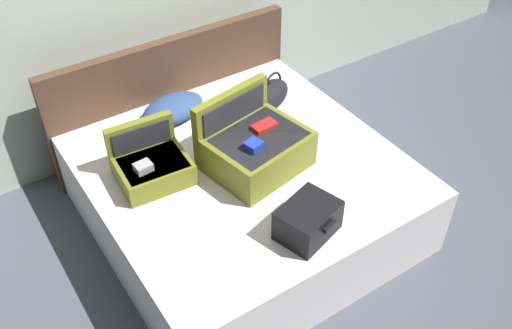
% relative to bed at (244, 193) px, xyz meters
% --- Properties ---
extents(ground_plane, '(12.00, 12.00, 0.00)m').
position_rel_bed_xyz_m(ground_plane, '(0.00, -0.40, -0.26)').
color(ground_plane, '#4C515B').
extents(bed, '(1.88, 1.89, 0.51)m').
position_rel_bed_xyz_m(bed, '(0.00, 0.00, 0.00)').
color(bed, silver).
rests_on(bed, ground).
extents(headboard, '(1.91, 0.08, 0.95)m').
position_rel_bed_xyz_m(headboard, '(0.00, 0.98, 0.22)').
color(headboard, '#4C3323').
rests_on(headboard, ground).
extents(hard_case_large, '(0.67, 0.61, 0.45)m').
position_rel_bed_xyz_m(hard_case_large, '(0.06, -0.04, 0.41)').
color(hard_case_large, olive).
rests_on(hard_case_large, bed).
extents(hard_case_medium, '(0.45, 0.41, 0.33)m').
position_rel_bed_xyz_m(hard_case_medium, '(-0.53, 0.21, 0.36)').
color(hard_case_medium, olive).
rests_on(hard_case_medium, bed).
extents(hard_case_small, '(0.39, 0.33, 0.20)m').
position_rel_bed_xyz_m(hard_case_small, '(-0.02, -0.69, 0.36)').
color(hard_case_small, black).
rests_on(hard_case_small, bed).
extents(duffel_bag, '(0.47, 0.35, 0.27)m').
position_rel_bed_xyz_m(duffel_bag, '(0.47, 0.42, 0.36)').
color(duffel_bag, black).
rests_on(duffel_bag, bed).
extents(pillow_near_headboard, '(0.50, 0.36, 0.15)m').
position_rel_bed_xyz_m(pillow_near_headboard, '(-0.13, 0.70, 0.33)').
color(pillow_near_headboard, navy).
rests_on(pillow_near_headboard, bed).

